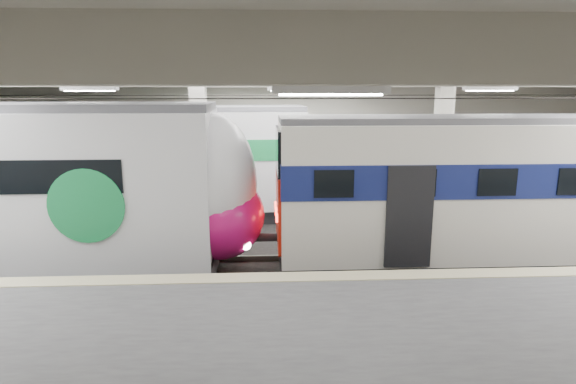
{
  "coord_description": "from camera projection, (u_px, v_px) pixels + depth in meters",
  "views": [
    {
      "loc": [
        -0.91,
        -12.67,
        4.98
      ],
      "look_at": [
        -0.23,
        1.0,
        2.0
      ],
      "focal_mm": 30.0,
      "sensor_mm": 36.0,
      "label": 1
    }
  ],
  "objects": [
    {
      "name": "far_train",
      "position": [
        127.0,
        162.0,
        18.07
      ],
      "size": [
        13.51,
        3.37,
        4.3
      ],
      "rotation": [
        0.0,
        0.0,
        0.05
      ],
      "color": "white",
      "rests_on": "ground"
    },
    {
      "name": "station_hall",
      "position": [
        304.0,
        164.0,
        11.08
      ],
      "size": [
        36.0,
        24.0,
        5.75
      ],
      "color": "black",
      "rests_on": "ground"
    },
    {
      "name": "modern_emu",
      "position": [
        15.0,
        193.0,
        12.62
      ],
      "size": [
        14.31,
        2.95,
        4.59
      ],
      "color": "white",
      "rests_on": "ground"
    },
    {
      "name": "older_rer",
      "position": [
        506.0,
        189.0,
        13.28
      ],
      "size": [
        12.75,
        2.81,
        4.24
      ],
      "color": "white",
      "rests_on": "ground"
    }
  ]
}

